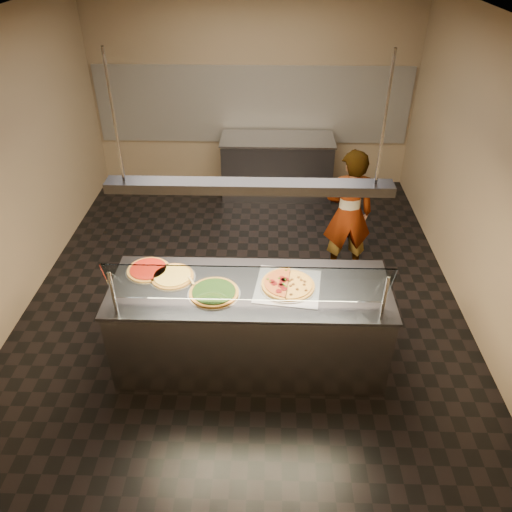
{
  "coord_description": "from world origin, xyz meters",
  "views": [
    {
      "loc": [
        0.28,
        -4.79,
        3.73
      ],
      "look_at": [
        0.16,
        -0.81,
        1.02
      ],
      "focal_mm": 35.0,
      "sensor_mm": 36.0,
      "label": 1
    }
  ],
  "objects_px": {
    "perforated_tray": "(288,286)",
    "half_pizza_sausage": "(300,284)",
    "sneeze_guard": "(248,284)",
    "worker": "(348,214)",
    "pizza_cheese": "(173,276)",
    "half_pizza_pepperoni": "(275,283)",
    "pizza_tomato": "(148,269)",
    "serving_counter": "(250,325)",
    "pizza_spinach": "(214,292)",
    "prep_table": "(277,166)",
    "pizza_spatula": "(197,282)",
    "heat_lamp_housing": "(249,186)"
  },
  "relations": [
    {
      "from": "serving_counter",
      "to": "heat_lamp_housing",
      "type": "bearing_deg",
      "value": 90.0
    },
    {
      "from": "half_pizza_pepperoni",
      "to": "heat_lamp_housing",
      "type": "relative_size",
      "value": 0.22
    },
    {
      "from": "pizza_tomato",
      "to": "worker",
      "type": "distance_m",
      "value": 2.51
    },
    {
      "from": "perforated_tray",
      "to": "half_pizza_pepperoni",
      "type": "height_order",
      "value": "half_pizza_pepperoni"
    },
    {
      "from": "sneeze_guard",
      "to": "worker",
      "type": "relative_size",
      "value": 1.45
    },
    {
      "from": "serving_counter",
      "to": "half_pizza_pepperoni",
      "type": "distance_m",
      "value": 0.55
    },
    {
      "from": "pizza_tomato",
      "to": "prep_table",
      "type": "height_order",
      "value": "pizza_tomato"
    },
    {
      "from": "serving_counter",
      "to": "pizza_spinach",
      "type": "height_order",
      "value": "pizza_spinach"
    },
    {
      "from": "prep_table",
      "to": "pizza_cheese",
      "type": "bearing_deg",
      "value": -105.67
    },
    {
      "from": "prep_table",
      "to": "half_pizza_sausage",
      "type": "bearing_deg",
      "value": -87.17
    },
    {
      "from": "perforated_tray",
      "to": "half_pizza_sausage",
      "type": "xyz_separation_m",
      "value": [
        0.12,
        0.0,
        0.02
      ]
    },
    {
      "from": "pizza_tomato",
      "to": "pizza_spatula",
      "type": "distance_m",
      "value": 0.54
    },
    {
      "from": "serving_counter",
      "to": "pizza_spinach",
      "type": "relative_size",
      "value": 5.4
    },
    {
      "from": "prep_table",
      "to": "serving_counter",
      "type": "bearing_deg",
      "value": -94.26
    },
    {
      "from": "pizza_cheese",
      "to": "pizza_spinach",
      "type": "bearing_deg",
      "value": -29.47
    },
    {
      "from": "pizza_tomato",
      "to": "half_pizza_pepperoni",
      "type": "bearing_deg",
      "value": -9.8
    },
    {
      "from": "pizza_tomato",
      "to": "pizza_spatula",
      "type": "xyz_separation_m",
      "value": [
        0.5,
        -0.2,
        0.01
      ]
    },
    {
      "from": "pizza_spatula",
      "to": "pizza_tomato",
      "type": "bearing_deg",
      "value": 157.85
    },
    {
      "from": "serving_counter",
      "to": "perforated_tray",
      "type": "relative_size",
      "value": 3.96
    },
    {
      "from": "perforated_tray",
      "to": "serving_counter",
      "type": "bearing_deg",
      "value": -176.2
    },
    {
      "from": "pizza_tomato",
      "to": "sneeze_guard",
      "type": "bearing_deg",
      "value": -30.35
    },
    {
      "from": "sneeze_guard",
      "to": "pizza_cheese",
      "type": "relative_size",
      "value": 5.44
    },
    {
      "from": "pizza_spinach",
      "to": "worker",
      "type": "xyz_separation_m",
      "value": [
        1.43,
        1.72,
        -0.14
      ]
    },
    {
      "from": "sneeze_guard",
      "to": "pizza_spatula",
      "type": "distance_m",
      "value": 0.67
    },
    {
      "from": "sneeze_guard",
      "to": "half_pizza_pepperoni",
      "type": "height_order",
      "value": "sneeze_guard"
    },
    {
      "from": "half_pizza_pepperoni",
      "to": "pizza_spatula",
      "type": "distance_m",
      "value": 0.71
    },
    {
      "from": "pizza_tomato",
      "to": "worker",
      "type": "xyz_separation_m",
      "value": [
        2.09,
        1.39,
        -0.14
      ]
    },
    {
      "from": "half_pizza_sausage",
      "to": "pizza_spinach",
      "type": "distance_m",
      "value": 0.79
    },
    {
      "from": "half_pizza_pepperoni",
      "to": "prep_table",
      "type": "bearing_deg",
      "value": 89.26
    },
    {
      "from": "pizza_spatula",
      "to": "serving_counter",
      "type": "bearing_deg",
      "value": -3.45
    },
    {
      "from": "sneeze_guard",
      "to": "pizza_spinach",
      "type": "height_order",
      "value": "sneeze_guard"
    },
    {
      "from": "pizza_cheese",
      "to": "half_pizza_pepperoni",
      "type": "bearing_deg",
      "value": -6.6
    },
    {
      "from": "sneeze_guard",
      "to": "perforated_tray",
      "type": "relative_size",
      "value": 3.59
    },
    {
      "from": "sneeze_guard",
      "to": "prep_table",
      "type": "distance_m",
      "value": 4.16
    },
    {
      "from": "half_pizza_pepperoni",
      "to": "pizza_cheese",
      "type": "bearing_deg",
      "value": 173.4
    },
    {
      "from": "sneeze_guard",
      "to": "pizza_spatula",
      "type": "bearing_deg",
      "value": 142.46
    },
    {
      "from": "pizza_spatula",
      "to": "heat_lamp_housing",
      "type": "distance_m",
      "value": 1.1
    },
    {
      "from": "pizza_cheese",
      "to": "pizza_tomato",
      "type": "xyz_separation_m",
      "value": [
        -0.25,
        0.1,
        -0.0
      ]
    },
    {
      "from": "pizza_cheese",
      "to": "pizza_tomato",
      "type": "bearing_deg",
      "value": 158.54
    },
    {
      "from": "half_pizza_pepperoni",
      "to": "pizza_cheese",
      "type": "distance_m",
      "value": 0.97
    },
    {
      "from": "sneeze_guard",
      "to": "worker",
      "type": "height_order",
      "value": "worker"
    },
    {
      "from": "half_pizza_pepperoni",
      "to": "pizza_spinach",
      "type": "height_order",
      "value": "half_pizza_pepperoni"
    },
    {
      "from": "serving_counter",
      "to": "pizza_spatula",
      "type": "xyz_separation_m",
      "value": [
        -0.48,
        0.03,
        0.49
      ]
    },
    {
      "from": "prep_table",
      "to": "pizza_spinach",
      "type": "bearing_deg",
      "value": -98.85
    },
    {
      "from": "serving_counter",
      "to": "pizza_cheese",
      "type": "height_order",
      "value": "pizza_cheese"
    },
    {
      "from": "serving_counter",
      "to": "sneeze_guard",
      "type": "height_order",
      "value": "sneeze_guard"
    },
    {
      "from": "pizza_tomato",
      "to": "half_pizza_sausage",
      "type": "bearing_deg",
      "value": -8.19
    },
    {
      "from": "sneeze_guard",
      "to": "worker",
      "type": "xyz_separation_m",
      "value": [
        1.11,
        1.96,
        -0.42
      ]
    },
    {
      "from": "sneeze_guard",
      "to": "pizza_cheese",
      "type": "height_order",
      "value": "sneeze_guard"
    },
    {
      "from": "pizza_spinach",
      "to": "pizza_cheese",
      "type": "bearing_deg",
      "value": 150.53
    }
  ]
}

